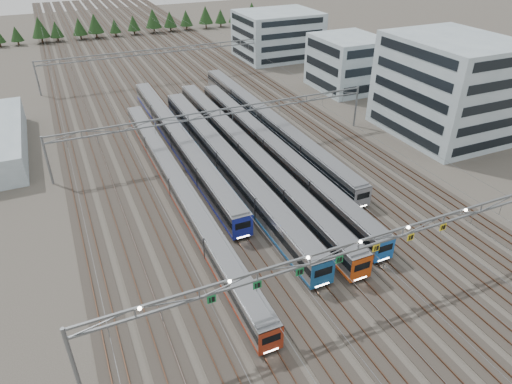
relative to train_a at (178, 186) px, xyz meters
name	(u,v)px	position (x,y,z in m)	size (l,w,h in m)	color
ground	(351,298)	(11.25, -27.92, -1.94)	(400.00, 400.00, 0.00)	#47423A
track_bed	(146,60)	(11.25, 72.08, -0.45)	(54.00, 260.00, 5.42)	#2D2823
train_a	(178,186)	(0.00, 0.00, 0.00)	(2.60, 62.52, 3.37)	black
train_b	(179,140)	(4.50, 15.26, 0.17)	(2.85, 58.16, 3.72)	black
train_c	(226,161)	(9.00, 4.06, 0.29)	(3.03, 59.34, 3.95)	black
train_d	(246,151)	(13.50, 6.30, 0.15)	(2.82, 65.48, 3.67)	black
train_e	(270,147)	(18.00, 6.24, 0.09)	(2.73, 62.03, 3.55)	black
train_f	(268,121)	(22.50, 16.80, 0.15)	(2.82, 61.81, 3.67)	black
gantry_near	(359,248)	(11.20, -28.04, 5.15)	(56.36, 0.61, 8.08)	slate
gantry_mid	(220,117)	(11.25, 12.08, 4.45)	(56.36, 0.36, 8.00)	slate
gantry_far	(157,55)	(11.25, 57.08, 4.45)	(56.36, 0.36, 8.00)	slate
depot_bldg_south	(448,87)	(52.32, 2.84, 6.93)	(18.00, 22.00, 17.74)	#91A5AE
depot_bldg_mid	(347,63)	(50.86, 32.65, 4.12)	(14.00, 16.00, 12.11)	#91A5AE
depot_bldg_north	(278,35)	(48.63, 64.99, 4.46)	(22.00, 18.00, 12.79)	#91A5AE
treeline	(135,22)	(16.65, 112.38, 2.30)	(106.40, 5.60, 7.02)	#332114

